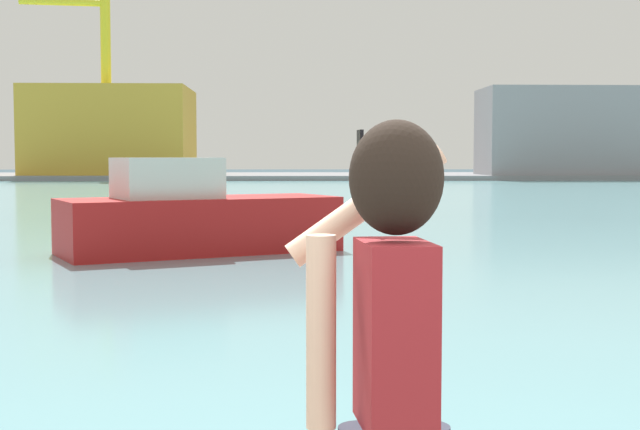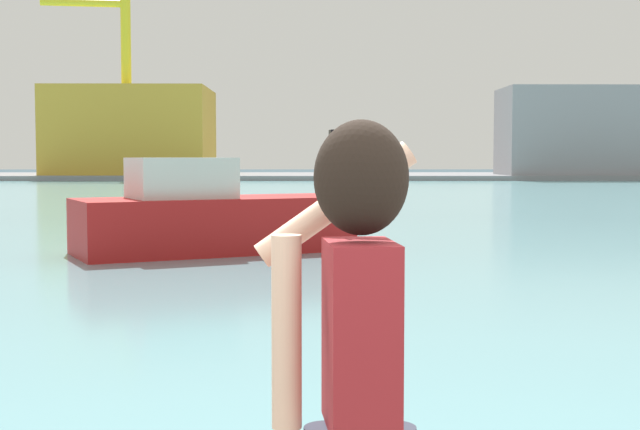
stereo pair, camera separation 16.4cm
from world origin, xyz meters
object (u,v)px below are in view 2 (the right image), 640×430
(warehouse_left, at_px, (132,132))
(port_crane, at_px, (119,71))
(boat_moored, at_px, (209,217))
(warehouse_right, at_px, (586,131))
(person_photographer, at_px, (356,346))

(warehouse_left, relative_size, port_crane, 0.91)
(boat_moored, bearing_deg, port_crane, 78.73)
(warehouse_right, xyz_separation_m, port_crane, (-46.99, -0.40, 5.97))
(person_photographer, relative_size, warehouse_right, 0.10)
(person_photographer, distance_m, warehouse_right, 91.14)
(person_photographer, height_order, warehouse_left, warehouse_left)
(person_photographer, relative_size, warehouse_left, 0.11)
(boat_moored, xyz_separation_m, warehouse_left, (-15.98, 71.81, 4.08))
(boat_moored, distance_m, warehouse_left, 73.68)
(warehouse_left, xyz_separation_m, warehouse_right, (46.52, -3.67, -0.08))
(person_photographer, bearing_deg, warehouse_right, -22.60)
(boat_moored, distance_m, port_crane, 70.42)
(warehouse_right, relative_size, port_crane, 0.96)
(person_photographer, xyz_separation_m, boat_moored, (-2.52, 18.53, -0.89))
(person_photographer, height_order, boat_moored, person_photographer)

